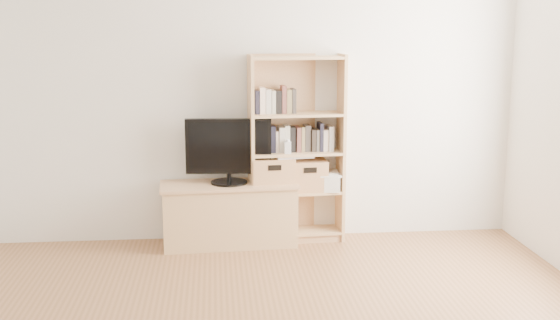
{
  "coord_description": "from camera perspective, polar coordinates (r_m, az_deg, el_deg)",
  "views": [
    {
      "loc": [
        -0.34,
        -3.41,
        1.87
      ],
      "look_at": [
        0.16,
        1.9,
        0.8
      ],
      "focal_mm": 45.0,
      "sensor_mm": 36.0,
      "label": 1
    }
  ],
  "objects": [
    {
      "name": "baby_monitor",
      "position": [
        5.8,
        0.65,
        1.0
      ],
      "size": [
        0.06,
        0.04,
        0.1
      ],
      "primitive_type": "cube",
      "rotation": [
        0.0,
        0.0,
        -0.15
      ],
      "color": "white",
      "rests_on": "bookshelf"
    },
    {
      "name": "basket_right",
      "position": [
        5.97,
        2.26,
        -1.23
      ],
      "size": [
        0.32,
        0.27,
        0.26
      ],
      "primitive_type": "cube",
      "rotation": [
        0.0,
        0.0,
        0.04
      ],
      "color": "#B47A51",
      "rests_on": "bookshelf"
    },
    {
      "name": "television",
      "position": [
        5.81,
        -4.2,
        0.76
      ],
      "size": [
        0.71,
        0.1,
        0.56
      ],
      "primitive_type": "cube",
      "rotation": [
        0.0,
        0.0,
        -0.07
      ],
      "color": "black",
      "rests_on": "tv_stand"
    },
    {
      "name": "books_row_mid",
      "position": [
        5.91,
        1.32,
        1.82
      ],
      "size": [
        0.86,
        0.22,
        0.23
      ],
      "primitive_type": "cube",
      "rotation": [
        0.0,
        0.0,
        0.07
      ],
      "color": "#38322E",
      "rests_on": "bookshelf"
    },
    {
      "name": "books_row_upper",
      "position": [
        5.84,
        -0.38,
        4.76
      ],
      "size": [
        0.37,
        0.16,
        0.19
      ],
      "primitive_type": "cube",
      "rotation": [
        0.0,
        0.0,
        0.08
      ],
      "color": "#38322E",
      "rests_on": "bookshelf"
    },
    {
      "name": "tv_stand",
      "position": [
        5.93,
        -4.12,
        -4.5
      ],
      "size": [
        1.12,
        0.48,
        0.51
      ],
      "primitive_type": "cube",
      "rotation": [
        0.0,
        0.0,
        0.06
      ],
      "color": "tan",
      "rests_on": "floor"
    },
    {
      "name": "magazine_stack",
      "position": [
        6.02,
        3.91,
        -1.76
      ],
      "size": [
        0.23,
        0.31,
        0.13
      ],
      "primitive_type": "cube",
      "rotation": [
        0.0,
        0.0,
        -0.12
      ],
      "color": "silver",
      "rests_on": "bookshelf"
    },
    {
      "name": "back_wall",
      "position": [
        5.95,
        -2.13,
        5.84
      ],
      "size": [
        4.5,
        0.02,
        2.6
      ],
      "primitive_type": "cube",
      "color": "silver",
      "rests_on": "floor"
    },
    {
      "name": "laptop",
      "position": [
        5.9,
        1.09,
        0.39
      ],
      "size": [
        0.34,
        0.26,
        0.02
      ],
      "primitive_type": "cube",
      "rotation": [
        0.0,
        0.0,
        0.14
      ],
      "color": "white",
      "rests_on": "basket_left"
    },
    {
      "name": "basket_left",
      "position": [
        5.91,
        -0.68,
        -1.17
      ],
      "size": [
        0.38,
        0.33,
        0.29
      ],
      "primitive_type": "cube",
      "rotation": [
        0.0,
        0.0,
        0.09
      ],
      "color": "#B47A51",
      "rests_on": "bookshelf"
    },
    {
      "name": "bookshelf",
      "position": [
        5.91,
        1.35,
        0.87
      ],
      "size": [
        0.81,
        0.34,
        1.59
      ],
      "primitive_type": "cube",
      "rotation": [
        0.0,
        0.0,
        0.07
      ],
      "color": "tan",
      "rests_on": "floor"
    }
  ]
}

